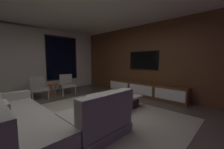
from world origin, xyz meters
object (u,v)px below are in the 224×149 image
at_px(accent_chair_by_curtain, 38,86).
at_px(media_console, 144,90).
at_px(coffee_table, 114,101).
at_px(sectional_couch, 40,122).
at_px(book_stack_on_coffee_table, 115,94).
at_px(mounted_tv, 143,60).
at_px(accent_chair_near_window, 67,83).
at_px(side_stool, 53,86).

relative_size(accent_chair_by_curtain, media_console, 0.25).
xyz_separation_m(coffee_table, media_console, (1.65, 0.01, 0.06)).
bearing_deg(sectional_couch, media_console, 2.14).
distance_m(book_stack_on_coffee_table, mounted_tv, 2.10).
relative_size(media_console, mounted_tv, 2.59).
bearing_deg(accent_chair_near_window, mounted_tv, -48.85).
relative_size(coffee_table, side_stool, 2.52).
xyz_separation_m(accent_chair_near_window, side_stool, (-0.56, 0.03, -0.06)).
relative_size(accent_chair_by_curtain, mounted_tv, 0.65).
xyz_separation_m(coffee_table, book_stack_on_coffee_table, (-0.03, -0.07, 0.22)).
height_order(book_stack_on_coffee_table, accent_chair_by_curtain, accent_chair_by_curtain).
relative_size(sectional_couch, coffee_table, 2.16).
bearing_deg(accent_chair_near_window, book_stack_on_coffee_table, -87.11).
xyz_separation_m(book_stack_on_coffee_table, accent_chair_by_curtain, (-1.18, 2.60, 0.03)).
bearing_deg(accent_chair_near_window, side_stool, 176.53).
xyz_separation_m(sectional_couch, side_stool, (1.29, 2.65, 0.08)).
height_order(accent_chair_near_window, side_stool, accent_chair_near_window).
xyz_separation_m(book_stack_on_coffee_table, accent_chair_near_window, (-0.13, 2.55, 0.03)).
bearing_deg(sectional_couch, mounted_tv, 4.98).
height_order(accent_chair_near_window, media_console, accent_chair_near_window).
height_order(book_stack_on_coffee_table, media_console, media_console).
height_order(accent_chair_by_curtain, media_console, accent_chair_by_curtain).
distance_m(accent_chair_by_curtain, side_stool, 0.49).
height_order(accent_chair_by_curtain, mounted_tv, mounted_tv).
distance_m(accent_chair_near_window, side_stool, 0.57).
bearing_deg(accent_chair_by_curtain, sectional_couch, -106.70).
bearing_deg(side_stool, mounted_tv, -42.17).
xyz_separation_m(coffee_table, mounted_tv, (1.83, 0.20, 1.16)).
distance_m(accent_chair_near_window, accent_chair_by_curtain, 1.05).
xyz_separation_m(coffee_table, side_stool, (-0.72, 2.52, 0.19)).
relative_size(side_stool, media_console, 0.15).
bearing_deg(accent_chair_near_window, coffee_table, -86.39).
bearing_deg(coffee_table, book_stack_on_coffee_table, -113.21).
bearing_deg(mounted_tv, sectional_couch, -175.02).
relative_size(sectional_couch, mounted_tv, 2.09).
height_order(coffee_table, accent_chair_by_curtain, accent_chair_by_curtain).
bearing_deg(sectional_couch, accent_chair_near_window, 54.68).
bearing_deg(accent_chair_by_curtain, mounted_tv, -37.48).
height_order(accent_chair_near_window, mounted_tv, mounted_tv).
distance_m(book_stack_on_coffee_table, accent_chair_by_curtain, 2.86).
xyz_separation_m(accent_chair_near_window, media_console, (1.81, -2.47, -0.18)).
relative_size(coffee_table, media_console, 0.37).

